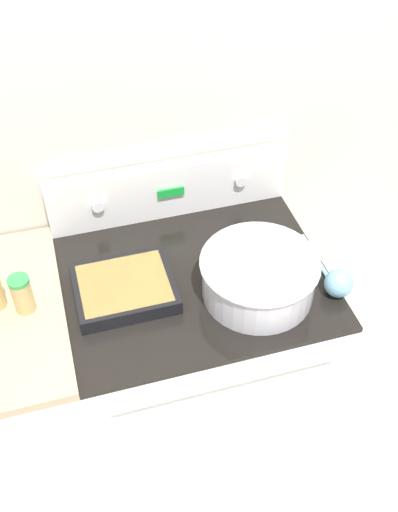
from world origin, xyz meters
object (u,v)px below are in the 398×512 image
mixing_bowl (259,275)px  spice_jar_green_cap (22,294)px  casserole_dish (124,288)px  ladle (337,282)px

mixing_bowl → spice_jar_green_cap: size_ratio=2.82×
mixing_bowl → casserole_dish: (-0.39, 0.11, -0.05)m
ladle → spice_jar_green_cap: (-0.91, 0.18, 0.03)m
casserole_dish → ladle: (0.62, -0.17, 0.01)m
mixing_bowl → casserole_dish: bearing=164.7°
casserole_dish → spice_jar_green_cap: 0.29m
mixing_bowl → spice_jar_green_cap: spice_jar_green_cap is taller
casserole_dish → ladle: ladle is taller
casserole_dish → spice_jar_green_cap: spice_jar_green_cap is taller
casserole_dish → ladle: bearing=-15.1°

